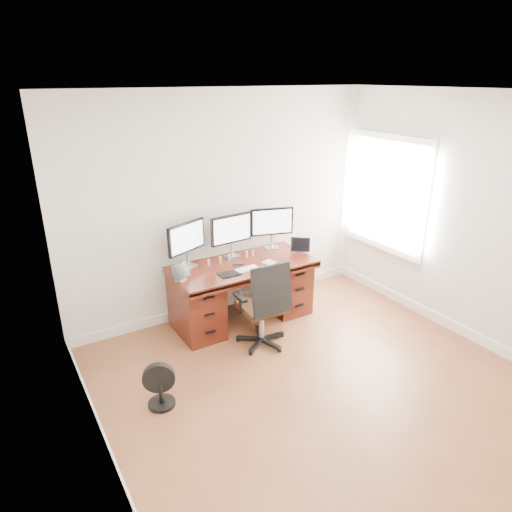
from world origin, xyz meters
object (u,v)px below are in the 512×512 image
office_chair (264,319)px  keyboard (247,269)px  floor_fan (160,386)px  monitor_center (231,231)px  desk (242,289)px

office_chair → keyboard: 0.61m
floor_fan → monitor_center: monitor_center is taller
monitor_center → keyboard: bearing=-99.5°
keyboard → desk: bearing=74.1°
desk → floor_fan: desk is taller
monitor_center → desk: bearing=-93.9°
office_chair → keyboard: size_ratio=3.72×
floor_fan → keyboard: size_ratio=1.59×
office_chair → keyboard: office_chair is taller
floor_fan → keyboard: bearing=52.7°
office_chair → monitor_center: monitor_center is taller
desk → monitor_center: bearing=90.0°
desk → keyboard: (-0.04, -0.21, 0.36)m
desk → office_chair: (-0.09, -0.64, -0.07)m
monitor_center → keyboard: monitor_center is taller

